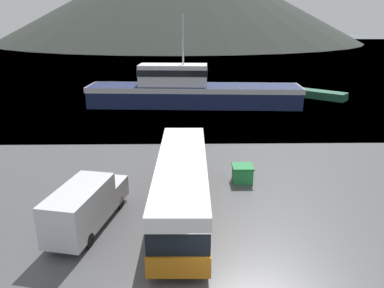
{
  "coord_description": "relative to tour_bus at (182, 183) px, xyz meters",
  "views": [
    {
      "loc": [
        -1.3,
        -11.66,
        10.11
      ],
      "look_at": [
        -0.86,
        12.68,
        2.0
      ],
      "focal_mm": 35.0,
      "sensor_mm": 36.0,
      "label": 1
    }
  ],
  "objects": [
    {
      "name": "water_surface",
      "position": [
        1.51,
        132.0,
        -1.77
      ],
      "size": [
        240.0,
        240.0,
        0.0
      ],
      "primitive_type": "plane",
      "color": "slate",
      "rests_on": "ground"
    },
    {
      "name": "tour_bus",
      "position": [
        0.0,
        0.0,
        0.0
      ],
      "size": [
        2.8,
        12.27,
        3.13
      ],
      "rotation": [
        0.0,
        0.0,
        -0.02
      ],
      "color": "#B26614",
      "rests_on": "ground"
    },
    {
      "name": "delivery_van",
      "position": [
        -4.83,
        -1.4,
        -0.49
      ],
      "size": [
        3.2,
        6.54,
        2.43
      ],
      "rotation": [
        0.0,
        0.0,
        -0.21
      ],
      "color": "silver",
      "rests_on": "ground"
    },
    {
      "name": "fishing_boat",
      "position": [
        0.82,
        27.04,
        0.14
      ],
      "size": [
        25.95,
        6.46,
        10.8
      ],
      "rotation": [
        0.0,
        0.0,
        4.65
      ],
      "color": "#19234C",
      "rests_on": "water_surface"
    },
    {
      "name": "storage_bin",
      "position": [
        3.92,
        4.18,
        -1.21
      ],
      "size": [
        1.36,
        1.35,
        1.1
      ],
      "color": "green",
      "rests_on": "ground"
    },
    {
      "name": "small_boat",
      "position": [
        18.59,
        31.1,
        -1.27
      ],
      "size": [
        6.2,
        5.75,
        1.01
      ],
      "rotation": [
        0.0,
        0.0,
        4.0
      ],
      "color": "#1E5138",
      "rests_on": "water_surface"
    }
  ]
}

